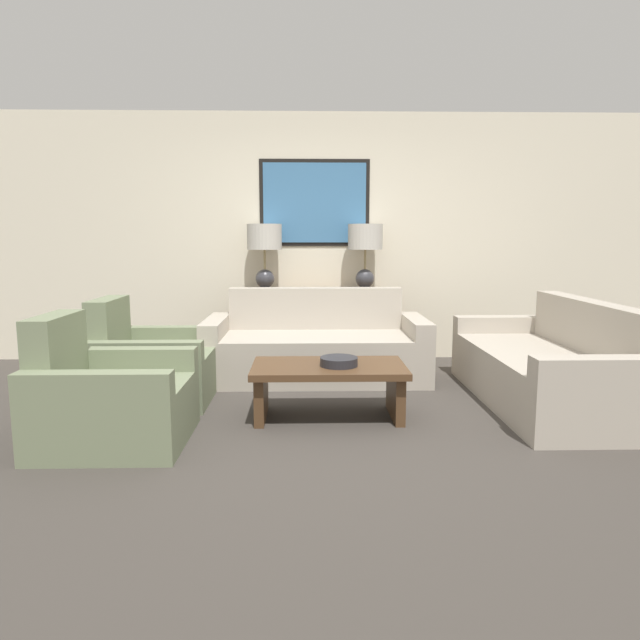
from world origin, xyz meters
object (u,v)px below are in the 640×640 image
table_lamp_right (365,245)px  couch_by_side (547,369)px  console_table (315,327)px  armchair_near_back_wall (150,367)px  coffee_table (329,379)px  decorative_bowl (339,362)px  armchair_near_camera (110,401)px  couch_by_back_wall (316,349)px  table_lamp_left (265,245)px

table_lamp_right → couch_by_side: (1.32, -1.57, -0.97)m
console_table → armchair_near_back_wall: (-1.38, -1.41, -0.11)m
console_table → coffee_table: size_ratio=1.36×
table_lamp_right → couch_by_side: bearing=-49.9°
table_lamp_right → armchair_near_back_wall: (-1.90, -1.41, -0.97)m
decorative_bowl → armchair_near_camera: (-1.52, -0.46, -0.16)m
table_lamp_right → couch_by_back_wall: 1.29m
couch_by_back_wall → armchair_near_back_wall: bearing=-151.8°
table_lamp_right → decorative_bowl: table_lamp_right is taller
couch_by_side → coffee_table: bearing=-169.6°
table_lamp_right → armchair_near_camera: (-1.90, -2.39, -0.97)m
armchair_near_camera → decorative_bowl: bearing=16.7°
console_table → table_lamp_left: bearing=180.0°
table_lamp_left → couch_by_back_wall: 1.29m
coffee_table → armchair_near_back_wall: size_ratio=1.24×
console_table → armchair_near_back_wall: bearing=-134.4°
couch_by_side → armchair_near_back_wall: bearing=177.1°
couch_by_back_wall → armchair_near_camera: bearing=-128.7°
couch_by_back_wall → coffee_table: (0.07, -1.23, 0.01)m
table_lamp_left → table_lamp_right: (1.06, 0.00, 0.00)m
console_table → armchair_near_back_wall: armchair_near_back_wall is taller
couch_by_side → decorative_bowl: bearing=-168.0°
table_lamp_left → decorative_bowl: size_ratio=2.51×
table_lamp_left → armchair_near_back_wall: (-0.85, -1.41, -0.97)m
console_table → table_lamp_right: bearing=0.0°
table_lamp_right → armchair_near_back_wall: size_ratio=0.76×
decorative_bowl → armchair_near_back_wall: bearing=160.9°
couch_by_side → decorative_bowl: (-1.71, -0.36, 0.15)m
table_lamp_right → decorative_bowl: 2.13m
coffee_table → decorative_bowl: decorative_bowl is taller
table_lamp_left → armchair_near_camera: size_ratio=0.76×
couch_by_side → armchair_near_back_wall: 3.23m
console_table → armchair_near_back_wall: 1.97m
console_table → couch_by_back_wall: bearing=-90.0°
table_lamp_left → couch_by_side: (2.38, -1.57, -0.97)m
decorative_bowl → armchair_near_camera: armchair_near_camera is taller
table_lamp_right → armchair_near_back_wall: bearing=-143.6°
table_lamp_right → armchair_near_back_wall: table_lamp_right is taller
couch_by_back_wall → couch_by_side: size_ratio=1.00×
armchair_near_back_wall → console_table: bearing=45.6°
armchair_near_back_wall → table_lamp_left: bearing=58.8°
decorative_bowl → armchair_near_back_wall: (-1.52, 0.53, -0.16)m
console_table → couch_by_side: size_ratio=0.74×
couch_by_side → decorative_bowl: couch_by_side is taller
table_lamp_left → table_lamp_right: 1.06m
table_lamp_right → couch_by_back_wall: (-0.53, -0.67, -0.97)m
armchair_near_back_wall → armchair_near_camera: (0.00, -0.98, 0.00)m
armchair_near_back_wall → decorative_bowl: bearing=-19.1°
table_lamp_left → coffee_table: (0.60, -1.90, -0.96)m
couch_by_back_wall → armchair_near_back_wall: size_ratio=2.27×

